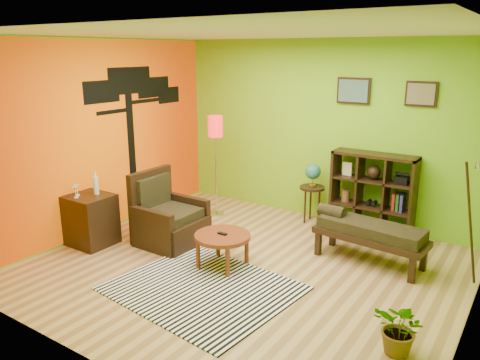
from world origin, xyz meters
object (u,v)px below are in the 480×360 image
Objects in this scene: globe_table at (313,178)px; bench at (367,231)px; cube_shelf at (373,194)px; side_cabinet at (91,219)px; potted_plant at (401,334)px; floor_lamp at (215,135)px; armchair at (168,221)px; coffee_table at (222,239)px.

globe_table reaches higher than bench.
globe_table is 0.78× the size of cube_shelf.
side_cabinet reaches higher than potted_plant.
side_cabinet is at bearing -131.10° from globe_table.
cube_shelf reaches higher than globe_table.
side_cabinet is 2.03× the size of potted_plant.
side_cabinet is at bearing -155.25° from bench.
floor_lamp is at bearing 149.77° from potted_plant.
floor_lamp is 1.36× the size of cube_shelf.
armchair is 1.07× the size of globe_table.
side_cabinet is (-1.94, -0.43, -0.01)m from coffee_table.
side_cabinet is 4.04m from cube_shelf.
coffee_table is at bearing -118.78° from cube_shelf.
cube_shelf is at bearing 40.23° from armchair.
floor_lamp is 2.83m from bench.
coffee_table is 2.45m from cube_shelf.
side_cabinet reaches higher than coffee_table.
bench reaches higher than potted_plant.
armchair is at bearing 167.33° from potted_plant.
cube_shelf reaches higher than coffee_table.
floor_lamp is at bearing -165.19° from cube_shelf.
armchair is 0.62× the size of floor_lamp.
side_cabinet is 3.73m from bench.
armchair is 1.65m from floor_lamp.
side_cabinet is at bearing -110.80° from floor_lamp.
potted_plant is at bearing -1.74° from side_cabinet.
globe_table is at bearing 54.21° from armchair.
floor_lamp is (0.74, 1.94, 0.97)m from side_cabinet.
armchair is at bearing -139.77° from cube_shelf.
coffee_table is at bearing -51.29° from floor_lamp.
globe_table is at bearing 142.29° from bench.
floor_lamp is (-1.21, 1.51, 0.95)m from coffee_table.
potted_plant is (4.28, -0.13, -0.16)m from side_cabinet.
cube_shelf reaches higher than side_cabinet.
bench is (2.65, -0.38, -0.91)m from floor_lamp.
floor_lamp is at bearing 69.20° from side_cabinet.
potted_plant is (2.34, -0.56, -0.17)m from coffee_table.
side_cabinet is at bearing -167.48° from coffee_table.
floor_lamp is 4.26m from potted_plant.
coffee_table is 2.11m from globe_table.
coffee_table is 1.83m from bench.
coffee_table is 2.41m from potted_plant.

